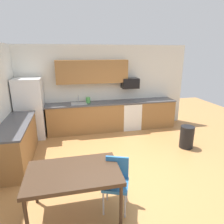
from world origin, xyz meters
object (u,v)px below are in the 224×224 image
microwave (130,83)px  trash_bin (187,137)px  kettle (88,100)px  dining_table (74,175)px  chair_near_table (116,179)px  oven_range (130,115)px  refrigerator (30,109)px

microwave → trash_bin: bearing=-60.6°
kettle → dining_table: bearing=-99.9°
dining_table → chair_near_table: size_ratio=1.65×
chair_near_table → trash_bin: bearing=35.2°
dining_table → kettle: kettle is taller
microwave → trash_bin: size_ratio=0.90×
chair_near_table → trash_bin: size_ratio=1.42×
dining_table → kettle: bearing=80.1°
oven_range → kettle: bearing=177.9°
refrigerator → trash_bin: size_ratio=2.96×
microwave → trash_bin: 2.43m
oven_range → microwave: size_ratio=1.69×
oven_range → chair_near_table: 3.65m
chair_near_table → kettle: size_ratio=4.25×
microwave → dining_table: bearing=-119.5°
oven_range → refrigerator: bearing=-178.5°
oven_range → kettle: 1.50m
dining_table → trash_bin: 3.49m
trash_bin → refrigerator: bearing=158.2°
microwave → chair_near_table: (-1.32, -3.50, -1.00)m
dining_table → oven_range: bearing=59.8°
oven_range → chair_near_table: bearing=-111.2°
chair_near_table → trash_bin: 2.89m
refrigerator → chair_near_table: 3.78m
oven_range → chair_near_table: (-1.32, -3.40, 0.05)m
microwave → dining_table: microwave is taller
trash_bin → kettle: 3.10m
dining_table → kettle: size_ratio=7.00×
oven_range → dining_table: (-1.99, -3.43, 0.25)m
dining_table → microwave: bearing=60.5°
microwave → refrigerator: bearing=-176.7°
refrigerator → chair_near_table: size_ratio=2.09×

